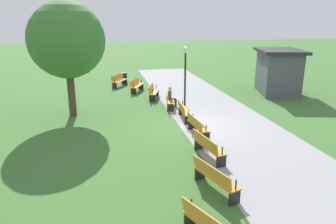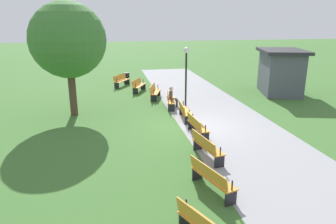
# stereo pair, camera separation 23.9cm
# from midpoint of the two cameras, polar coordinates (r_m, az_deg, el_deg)

# --- Properties ---
(ground_plane) EXTENTS (120.00, 120.00, 0.00)m
(ground_plane) POSITION_cam_midpoint_polar(r_m,az_deg,el_deg) (15.08, 3.91, -2.66)
(ground_plane) COLOR #3D6B2D
(path_paving) EXTENTS (35.57, 4.73, 0.01)m
(path_paving) POSITION_cam_midpoint_polar(r_m,az_deg,el_deg) (15.64, 10.26, -2.18)
(path_paving) COLOR #939399
(path_paving) RESTS_ON ground
(bench_0) EXTENTS (1.77, 1.34, 0.89)m
(bench_0) POSITION_cam_midpoint_polar(r_m,az_deg,el_deg) (24.26, -9.20, 5.72)
(bench_0) COLOR orange
(bench_0) RESTS_ON ground
(bench_1) EXTENTS (1.82, 1.17, 0.89)m
(bench_1) POSITION_cam_midpoint_polar(r_m,az_deg,el_deg) (22.29, -6.09, 4.89)
(bench_1) COLOR orange
(bench_1) RESTS_ON ground
(bench_2) EXTENTS (1.84, 0.99, 0.89)m
(bench_2) POSITION_cam_midpoint_polar(r_m,az_deg,el_deg) (20.25, -3.08, 3.76)
(bench_2) COLOR orange
(bench_2) RESTS_ON ground
(bench_3) EXTENTS (1.84, 0.79, 0.89)m
(bench_3) POSITION_cam_midpoint_polar(r_m,az_deg,el_deg) (18.15, -0.21, 2.27)
(bench_3) COLOR orange
(bench_3) RESTS_ON ground
(bench_4) EXTENTS (1.81, 0.58, 0.89)m
(bench_4) POSITION_cam_midpoint_polar(r_m,az_deg,el_deg) (16.00, 2.46, 0.28)
(bench_4) COLOR orange
(bench_4) RESTS_ON ground
(bench_5) EXTENTS (1.81, 0.58, 0.89)m
(bench_5) POSITION_cam_midpoint_polar(r_m,az_deg,el_deg) (13.83, 4.83, -2.42)
(bench_5) COLOR orange
(bench_5) RESTS_ON ground
(bench_6) EXTENTS (1.84, 0.79, 0.89)m
(bench_6) POSITION_cam_midpoint_polar(r_m,az_deg,el_deg) (11.66, 6.71, -6.19)
(bench_6) COLOR orange
(bench_6) RESTS_ON ground
(bench_7) EXTENTS (1.84, 0.99, 0.89)m
(bench_7) POSITION_cam_midpoint_polar(r_m,az_deg,el_deg) (9.53, 7.74, -11.69)
(bench_7) COLOR orange
(bench_7) RESTS_ON ground
(person_seated) EXTENTS (0.39, 0.56, 1.20)m
(person_seated) POSITION_cam_midpoint_polar(r_m,az_deg,el_deg) (18.28, 0.23, 2.90)
(person_seated) COLOR #4C4238
(person_seated) RESTS_ON ground
(tree_0) EXTENTS (3.83, 3.83, 5.86)m
(tree_0) POSITION_cam_midpoint_polar(r_m,az_deg,el_deg) (16.88, -18.36, 12.27)
(tree_0) COLOR #4C3828
(tree_0) RESTS_ON ground
(lamp_post) EXTENTS (0.32, 0.32, 3.57)m
(lamp_post) POSITION_cam_midpoint_polar(r_m,az_deg,el_deg) (16.75, 2.75, 8.19)
(lamp_post) COLOR black
(lamp_post) RESTS_ON ground
(trash_bin) EXTENTS (0.47, 0.47, 0.81)m
(trash_bin) POSITION_cam_midpoint_polar(r_m,az_deg,el_deg) (25.68, -8.26, 6.20)
(trash_bin) COLOR black
(trash_bin) RESTS_ON ground
(kiosk) EXTENTS (4.50, 3.68, 3.00)m
(kiosk) POSITION_cam_midpoint_polar(r_m,az_deg,el_deg) (22.85, 19.12, 7.07)
(kiosk) COLOR #4C515B
(kiosk) RESTS_ON ground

